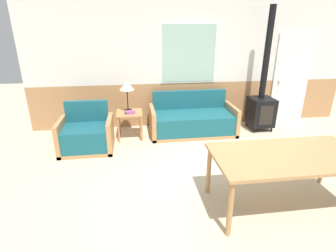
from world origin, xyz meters
TOP-DOWN VIEW (x-y plane):
  - ground_plane at (0.00, 0.00)m, footprint 16.00×16.00m
  - wall_back at (-0.01, 2.63)m, footprint 7.20×0.09m
  - couch at (-0.13, 2.04)m, footprint 1.79×0.86m
  - armchair at (-2.25, 1.51)m, footprint 0.95×0.74m
  - side_table at (-1.45, 1.97)m, footprint 0.51×0.51m
  - table_lamp at (-1.48, 2.06)m, footprint 0.29×0.29m
  - book_stack at (-1.43, 1.89)m, footprint 0.22×0.15m
  - dining_table at (0.47, -0.52)m, footprint 1.84×0.94m
  - wood_stove at (1.41, 2.07)m, footprint 0.49×0.53m
  - entry_door at (2.33, 2.57)m, footprint 0.87×0.09m

SIDE VIEW (x-z plane):
  - ground_plane at x=0.00m, z-range 0.00..0.00m
  - couch at x=-0.13m, z-range -0.16..0.69m
  - armchair at x=-2.25m, z-range -0.15..0.70m
  - side_table at x=-1.45m, z-range 0.18..0.73m
  - book_stack at x=-1.43m, z-range 0.55..0.60m
  - wood_stove at x=1.41m, z-range -0.68..1.89m
  - dining_table at x=0.47m, z-range 0.30..1.04m
  - entry_door at x=2.33m, z-range 0.00..2.02m
  - table_lamp at x=-1.48m, z-range 0.75..1.37m
  - wall_back at x=-0.01m, z-range 0.01..2.71m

